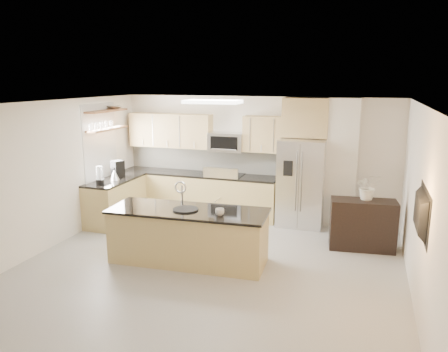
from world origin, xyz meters
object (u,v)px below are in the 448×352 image
(island, at_px, (189,235))
(bowl, at_px, (114,107))
(kettle, at_px, (114,175))
(television, at_px, (417,212))
(platter, at_px, (186,209))
(blender, at_px, (100,177))
(flower_vase, at_px, (369,180))
(range, at_px, (225,195))
(coffee_maker, at_px, (118,169))
(cup, at_px, (220,212))
(microwave, at_px, (227,142))
(refrigerator, at_px, (301,183))
(credenza, at_px, (363,225))

(island, relative_size, bowl, 6.79)
(kettle, bearing_deg, television, -19.75)
(island, bearing_deg, television, -13.75)
(platter, height_order, blender, blender)
(kettle, distance_m, flower_vase, 4.98)
(range, bearing_deg, bowl, -163.57)
(island, xyz_separation_m, coffee_maker, (-2.29, 1.62, 0.64))
(bowl, distance_m, television, 6.35)
(island, height_order, flower_vase, flower_vase)
(range, relative_size, cup, 8.01)
(blender, bearing_deg, cup, -20.36)
(microwave, distance_m, television, 4.79)
(refrigerator, bearing_deg, television, -58.96)
(coffee_maker, distance_m, television, 6.04)
(microwave, bearing_deg, platter, -86.47)
(credenza, bearing_deg, flower_vase, 51.33)
(kettle, bearing_deg, refrigerator, 16.44)
(platter, height_order, television, television)
(flower_vase, bearing_deg, credenza, -121.90)
(coffee_maker, height_order, bowl, bowl)
(platter, distance_m, blender, 2.44)
(range, bearing_deg, flower_vase, -18.11)
(blender, xyz_separation_m, bowl, (-0.17, 0.92, 1.30))
(microwave, height_order, kettle, microwave)
(credenza, height_order, flower_vase, flower_vase)
(bowl, bearing_deg, refrigerator, 8.97)
(platter, relative_size, coffee_maker, 1.15)
(range, bearing_deg, blender, -142.66)
(microwave, bearing_deg, credenza, -21.83)
(blender, distance_m, coffee_maker, 0.70)
(coffee_maker, bearing_deg, microwave, 25.78)
(microwave, relative_size, credenza, 0.68)
(range, bearing_deg, island, -85.61)
(kettle, bearing_deg, range, 29.24)
(platter, bearing_deg, refrigerator, 59.07)
(credenza, bearing_deg, coffee_maker, 171.52)
(range, xyz_separation_m, island, (0.19, -2.51, -0.02))
(bowl, relative_size, television, 0.36)
(range, relative_size, flower_vase, 1.63)
(bowl, bearing_deg, blender, -79.23)
(platter, bearing_deg, television, -9.81)
(refrigerator, bearing_deg, credenza, -38.66)
(refrigerator, xyz_separation_m, island, (-1.47, -2.46, -0.44))
(island, distance_m, blender, 2.53)
(coffee_maker, bearing_deg, credenza, -1.71)
(island, bearing_deg, blender, 154.59)
(blender, distance_m, bowl, 1.61)
(microwave, height_order, island, microwave)
(credenza, xyz_separation_m, television, (0.61, -2.08, 0.90))
(platter, xyz_separation_m, kettle, (-2.19, 1.41, 0.13))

